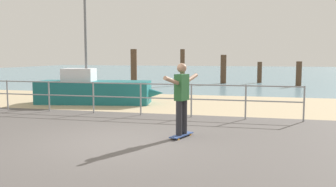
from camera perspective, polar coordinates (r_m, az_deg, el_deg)
name	(u,v)px	position (r m, az deg, el deg)	size (l,w,h in m)	color
ground_plane	(99,154)	(7.46, -10.60, -9.07)	(24.00, 10.00, 0.04)	#514C49
beach_strip	(183,103)	(14.97, 2.31, -1.48)	(24.00, 6.00, 0.04)	tan
sea_surface	(234,73)	(42.69, 10.08, 3.19)	(72.00, 50.00, 0.04)	slate
railing_fence	(93,93)	(12.41, -11.40, 0.15)	(13.12, 0.05, 1.05)	gray
sailboat	(98,91)	(14.96, -10.68, 0.43)	(5.06, 2.12, 5.06)	#19666B
skateboard	(182,135)	(8.67, 2.09, -6.41)	(0.44, 0.82, 0.08)	#334C8C
skateboarder	(182,94)	(8.52, 2.11, -0.15)	(0.53, 1.40, 1.65)	#26262B
groyne_post_0	(134,69)	(22.01, -5.27, 3.83)	(0.37, 0.37, 2.29)	#513826
groyne_post_1	(182,67)	(23.83, 2.24, 4.03)	(0.29, 0.29, 2.32)	#513826
groyne_post_2	(223,69)	(25.60, 8.50, 3.70)	(0.40, 0.40, 1.96)	#513826
groyne_post_3	(260,72)	(26.66, 13.87, 3.16)	(0.32, 0.32, 1.48)	#513826
groyne_post_4	(299,74)	(24.58, 19.43, 2.87)	(0.35, 0.35, 1.55)	#513826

